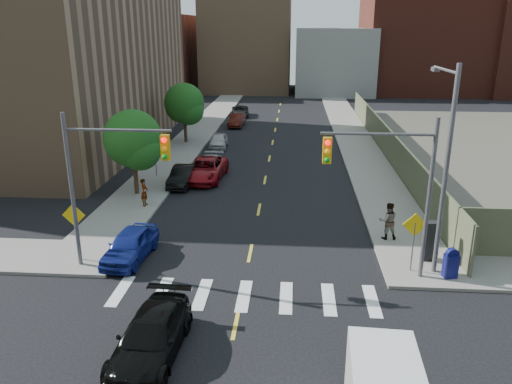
% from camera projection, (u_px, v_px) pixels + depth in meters
% --- Properties ---
extents(ground, '(160.00, 160.00, 0.00)m').
position_uv_depth(ground, '(229.00, 358.00, 16.32)').
color(ground, black).
rests_on(ground, ground).
extents(sidewalk_nw, '(3.50, 73.00, 0.15)m').
position_uv_depth(sidewalk_nw, '(208.00, 122.00, 56.11)').
color(sidewalk_nw, gray).
rests_on(sidewalk_nw, ground).
extents(sidewalk_ne, '(3.50, 73.00, 0.15)m').
position_uv_depth(sidewalk_ne, '(347.00, 124.00, 54.99)').
color(sidewalk_ne, gray).
rests_on(sidewalk_ne, ground).
extents(fence_north, '(0.12, 44.00, 2.50)m').
position_uv_depth(fence_north, '(385.00, 140.00, 41.71)').
color(fence_north, '#555A3F').
rests_on(fence_north, ground).
extents(building_nw, '(22.00, 30.00, 16.00)m').
position_uv_depth(building_nw, '(22.00, 54.00, 43.76)').
color(building_nw, '#8C6B4C').
rests_on(building_nw, ground).
extents(bg_bldg_west, '(14.00, 18.00, 12.00)m').
position_uv_depth(bg_bldg_west, '(150.00, 54.00, 82.22)').
color(bg_bldg_west, '#592319').
rests_on(bg_bldg_west, ground).
extents(bg_bldg_midwest, '(14.00, 16.00, 15.00)m').
position_uv_depth(bg_bldg_midwest, '(248.00, 44.00, 82.48)').
color(bg_bldg_midwest, '#8C6B4C').
rests_on(bg_bldg_midwest, ground).
extents(bg_bldg_center, '(12.00, 16.00, 10.00)m').
position_uv_depth(bg_bldg_center, '(333.00, 61.00, 80.36)').
color(bg_bldg_center, gray).
rests_on(bg_bldg_center, ground).
extents(bg_bldg_east, '(18.00, 18.00, 16.00)m').
position_uv_depth(bg_bldg_east, '(421.00, 41.00, 80.29)').
color(bg_bldg_east, '#592319').
rests_on(bg_bldg_east, ground).
extents(signal_nw, '(4.59, 0.30, 7.00)m').
position_uv_depth(signal_nw, '(104.00, 171.00, 21.00)').
color(signal_nw, '#59595E').
rests_on(signal_nw, ground).
extents(signal_ne, '(4.59, 0.30, 7.00)m').
position_uv_depth(signal_ne, '(393.00, 178.00, 20.13)').
color(signal_ne, '#59595E').
rests_on(signal_ne, ground).
extents(streetlight_ne, '(0.25, 3.70, 9.00)m').
position_uv_depth(streetlight_ne, '(445.00, 156.00, 20.60)').
color(streetlight_ne, '#59595E').
rests_on(streetlight_ne, ground).
extents(warn_sign_nw, '(1.06, 0.06, 2.83)m').
position_uv_depth(warn_sign_nw, '(74.00, 221.00, 22.40)').
color(warn_sign_nw, '#59595E').
rests_on(warn_sign_nw, ground).
extents(warn_sign_ne, '(1.06, 0.06, 2.83)m').
position_uv_depth(warn_sign_ne, '(414.00, 231.00, 21.32)').
color(warn_sign_ne, '#59595E').
rests_on(warn_sign_ne, ground).
extents(warn_sign_midwest, '(1.06, 0.06, 2.83)m').
position_uv_depth(warn_sign_midwest, '(155.00, 150.00, 35.17)').
color(warn_sign_midwest, '#59595E').
rests_on(warn_sign_midwest, ground).
extents(tree_west_near, '(3.66, 3.64, 5.52)m').
position_uv_depth(tree_west_near, '(133.00, 142.00, 30.98)').
color(tree_west_near, '#332114').
rests_on(tree_west_near, ground).
extents(tree_west_far, '(3.66, 3.64, 5.52)m').
position_uv_depth(tree_west_far, '(184.00, 106.00, 45.16)').
color(tree_west_far, '#332114').
rests_on(tree_west_far, ground).
extents(parked_car_blue, '(2.00, 4.24, 1.40)m').
position_uv_depth(parked_car_blue, '(130.00, 245.00, 23.12)').
color(parked_car_blue, navy).
rests_on(parked_car_blue, ground).
extents(parked_car_black, '(1.51, 4.02, 1.31)m').
position_uv_depth(parked_car_black, '(183.00, 176.00, 33.87)').
color(parked_car_black, black).
rests_on(parked_car_black, ground).
extents(parked_car_red, '(2.82, 5.54, 1.50)m').
position_uv_depth(parked_car_red, '(205.00, 169.00, 35.11)').
color(parked_car_red, maroon).
rests_on(parked_car_red, ground).
extents(parked_car_silver, '(1.91, 4.34, 1.24)m').
position_uv_depth(parked_car_silver, '(209.00, 165.00, 36.56)').
color(parked_car_silver, '#B5B7BD').
rests_on(parked_car_silver, ground).
extents(parked_car_white, '(1.68, 3.82, 1.28)m').
position_uv_depth(parked_car_white, '(219.00, 141.00, 44.33)').
color(parked_car_white, '#B5B5B5').
rests_on(parked_car_white, ground).
extents(parked_car_maroon, '(1.65, 4.17, 1.35)m').
position_uv_depth(parked_car_maroon, '(237.00, 120.00, 53.80)').
color(parked_car_maroon, '#40130C').
rests_on(parked_car_maroon, ground).
extents(parked_car_grey, '(2.46, 4.59, 1.23)m').
position_uv_depth(parked_car_grey, '(240.00, 111.00, 59.92)').
color(parked_car_grey, black).
rests_on(parked_car_grey, ground).
extents(black_sedan, '(2.15, 4.87, 1.39)m').
position_uv_depth(black_sedan, '(151.00, 337.00, 16.29)').
color(black_sedan, black).
rests_on(black_sedan, ground).
extents(mailbox, '(0.63, 0.53, 1.33)m').
position_uv_depth(mailbox, '(451.00, 263.00, 21.11)').
color(mailbox, '#0E1155').
rests_on(mailbox, sidewalk_ne).
extents(payphone, '(0.58, 0.49, 1.85)m').
position_uv_depth(payphone, '(430.00, 241.00, 22.62)').
color(payphone, black).
rests_on(payphone, sidewalk_ne).
extents(pedestrian_west, '(0.41, 0.61, 1.65)m').
position_uv_depth(pedestrian_west, '(144.00, 192.00, 29.55)').
color(pedestrian_west, gray).
rests_on(pedestrian_west, sidewalk_nw).
extents(pedestrian_east, '(0.94, 0.74, 1.90)m').
position_uv_depth(pedestrian_east, '(388.00, 221.00, 24.88)').
color(pedestrian_east, gray).
rests_on(pedestrian_east, sidewalk_ne).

